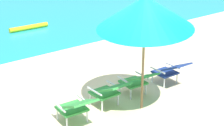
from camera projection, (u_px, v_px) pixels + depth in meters
ground_plane at (37, 52)px, 10.24m from camera, size 40.00×40.00×0.00m
swim_buoy at (29, 27)px, 12.74m from camera, size 1.60×0.18×0.18m
lounge_chair_far_left at (76, 106)px, 6.09m from camera, size 0.62×0.92×0.68m
lounge_chair_near_left at (109, 90)px, 6.73m from camera, size 0.56×0.88×0.68m
lounge_chair_near_right at (138, 80)px, 7.23m from camera, size 0.63×0.93×0.68m
lounge_chair_far_right at (170, 70)px, 7.78m from camera, size 0.59×0.91×0.68m
beach_umbrella_center at (145, 12)px, 6.11m from camera, size 2.63×2.61×2.48m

